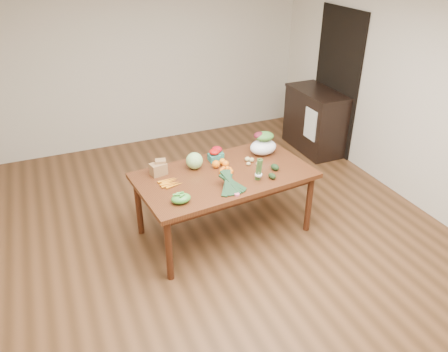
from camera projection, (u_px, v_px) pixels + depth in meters
name	position (u px, v px, depth m)	size (l,w,h in m)	color
floor	(224.00, 243.00, 4.80)	(6.00, 6.00, 0.00)	brown
room_walls	(224.00, 129.00, 4.14)	(5.02, 6.02, 2.70)	beige
dining_table	(224.00, 203.00, 4.81)	(1.84, 1.02, 0.75)	#552D13
doorway_dark	(336.00, 83.00, 6.42)	(0.02, 1.00, 2.10)	black
cabinet	(315.00, 120.00, 6.67)	(0.52, 1.02, 0.94)	black
dish_towel	(310.00, 124.00, 6.32)	(0.02, 0.28, 0.45)	white
paper_bag	(158.00, 168.00, 4.57)	(0.22, 0.18, 0.15)	#906240
cabbage	(194.00, 161.00, 4.68)	(0.18, 0.18, 0.18)	#ABD178
strawberry_basket_a	(214.00, 156.00, 4.85)	(0.12, 0.12, 0.11)	red
strawberry_basket_b	(217.00, 154.00, 4.90)	(0.13, 0.13, 0.11)	#AF0B20
orange_a	(216.00, 164.00, 4.71)	(0.09, 0.09, 0.09)	#EE5C0E
orange_b	(222.00, 162.00, 4.78)	(0.07, 0.07, 0.07)	orange
orange_c	(225.00, 164.00, 4.73)	(0.08, 0.08, 0.08)	orange
mandarin_cluster	(227.00, 169.00, 4.62)	(0.18, 0.18, 0.08)	#FB5D0F
carrots	(170.00, 182.00, 4.43)	(0.22, 0.19, 0.03)	orange
snap_pea_bag	(181.00, 198.00, 4.11)	(0.19, 0.14, 0.09)	green
kale_bunch	(232.00, 184.00, 4.27)	(0.32, 0.40, 0.16)	#16331F
asparagus_bundle	(259.00, 169.00, 4.44)	(0.08, 0.08, 0.25)	#5D883E
potato_a	(249.00, 164.00, 4.77)	(0.05, 0.04, 0.04)	tan
potato_b	(258.00, 164.00, 4.76)	(0.06, 0.05, 0.05)	tan
potato_c	(252.00, 160.00, 4.84)	(0.06, 0.05, 0.05)	tan
potato_d	(247.00, 159.00, 4.86)	(0.06, 0.05, 0.05)	#D8CC7D
potato_e	(261.00, 161.00, 4.83)	(0.04, 0.04, 0.04)	tan
avocado_a	(272.00, 176.00, 4.51)	(0.06, 0.09, 0.06)	black
avocado_b	(275.00, 167.00, 4.67)	(0.07, 0.10, 0.07)	black
salad_bag	(263.00, 144.00, 4.97)	(0.31, 0.24, 0.24)	white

